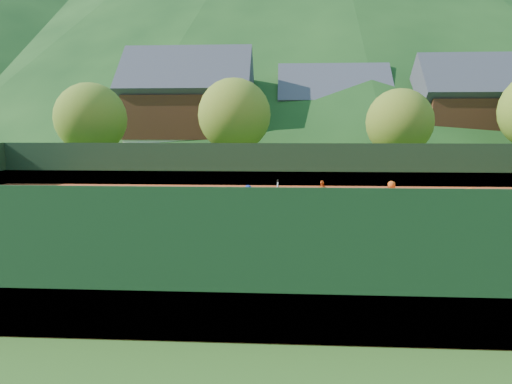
# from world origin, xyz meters

# --- Properties ---
(ground) EXTENTS (400.00, 400.00, 0.00)m
(ground) POSITION_xyz_m (0.00, 0.00, 0.00)
(ground) COLOR #295219
(ground) RESTS_ON ground
(clay_court) EXTENTS (40.00, 24.00, 0.02)m
(clay_court) POSITION_xyz_m (0.00, 0.00, 0.01)
(clay_court) COLOR #C04A1F
(clay_court) RESTS_ON ground
(mountain_far_left) EXTENTS (260.00, 260.00, 100.00)m
(mountain_far_left) POSITION_xyz_m (-90.00, 150.00, 50.00)
(mountain_far_left) COLOR black
(mountain_far_left) RESTS_ON ground
(coach) EXTENTS (0.68, 0.46, 1.81)m
(coach) POSITION_xyz_m (-1.06, -2.35, 0.93)
(coach) COLOR navy
(coach) RESTS_ON clay_court
(student_a) EXTENTS (0.69, 0.57, 1.28)m
(student_a) POSITION_xyz_m (2.14, 1.58, 0.66)
(student_a) COLOR #D55E12
(student_a) RESTS_ON clay_court
(student_b) EXTENTS (0.88, 0.53, 1.40)m
(student_b) POSITION_xyz_m (2.31, 3.04, 0.72)
(student_b) COLOR #CD4812
(student_b) RESTS_ON clay_court
(student_c) EXTENTS (0.80, 0.61, 1.46)m
(student_c) POSITION_xyz_m (5.67, 2.53, 0.75)
(student_c) COLOR #EB5814
(student_c) RESTS_ON clay_court
(student_d) EXTENTS (1.00, 0.80, 1.35)m
(student_d) POSITION_xyz_m (8.89, 1.05, 0.70)
(student_d) COLOR #F95516
(student_d) RESTS_ON clay_court
(tennis_ball_0) EXTENTS (0.07, 0.07, 0.07)m
(tennis_ball_0) POSITION_xyz_m (-3.26, -1.76, 0.05)
(tennis_ball_0) COLOR #B7DE25
(tennis_ball_0) RESTS_ON clay_court
(tennis_ball_1) EXTENTS (0.07, 0.07, 0.07)m
(tennis_ball_1) POSITION_xyz_m (0.42, -6.66, 0.05)
(tennis_ball_1) COLOR #B7DE25
(tennis_ball_1) RESTS_ON clay_court
(tennis_ball_2) EXTENTS (0.07, 0.07, 0.07)m
(tennis_ball_2) POSITION_xyz_m (4.47, -4.91, 0.05)
(tennis_ball_2) COLOR #B7DE25
(tennis_ball_2) RESTS_ON clay_court
(tennis_ball_3) EXTENTS (0.07, 0.07, 0.07)m
(tennis_ball_3) POSITION_xyz_m (3.67, -4.58, 0.05)
(tennis_ball_3) COLOR #B7DE25
(tennis_ball_3) RESTS_ON clay_court
(tennis_ball_4) EXTENTS (0.07, 0.07, 0.07)m
(tennis_ball_4) POSITION_xyz_m (-2.88, -4.00, 0.05)
(tennis_ball_4) COLOR #B7DE25
(tennis_ball_4) RESTS_ON clay_court
(tennis_ball_5) EXTENTS (0.07, 0.07, 0.07)m
(tennis_ball_5) POSITION_xyz_m (-0.47, -5.97, 0.05)
(tennis_ball_5) COLOR #B7DE25
(tennis_ball_5) RESTS_ON clay_court
(tennis_ball_6) EXTENTS (0.07, 0.07, 0.07)m
(tennis_ball_6) POSITION_xyz_m (4.21, -4.12, 0.05)
(tennis_ball_6) COLOR #B7DE25
(tennis_ball_6) RESTS_ON clay_court
(tennis_ball_7) EXTENTS (0.07, 0.07, 0.07)m
(tennis_ball_7) POSITION_xyz_m (4.10, -8.88, 0.05)
(tennis_ball_7) COLOR #B7DE25
(tennis_ball_7) RESTS_ON clay_court
(tennis_ball_8) EXTENTS (0.07, 0.07, 0.07)m
(tennis_ball_8) POSITION_xyz_m (-6.18, -2.89, 0.05)
(tennis_ball_8) COLOR #B7DE25
(tennis_ball_8) RESTS_ON clay_court
(tennis_ball_9) EXTENTS (0.07, 0.07, 0.07)m
(tennis_ball_9) POSITION_xyz_m (5.50, -3.87, 0.05)
(tennis_ball_9) COLOR #B7DE25
(tennis_ball_9) RESTS_ON clay_court
(tennis_ball_10) EXTENTS (0.07, 0.07, 0.07)m
(tennis_ball_10) POSITION_xyz_m (-0.37, -7.04, 0.05)
(tennis_ball_10) COLOR #B7DE25
(tennis_ball_10) RESTS_ON clay_court
(tennis_ball_11) EXTENTS (0.07, 0.07, 0.07)m
(tennis_ball_11) POSITION_xyz_m (-2.89, -0.82, 0.05)
(tennis_ball_11) COLOR #B7DE25
(tennis_ball_11) RESTS_ON clay_court
(tennis_ball_12) EXTENTS (0.07, 0.07, 0.07)m
(tennis_ball_12) POSITION_xyz_m (-1.98, -1.14, 0.05)
(tennis_ball_12) COLOR #B7DE25
(tennis_ball_12) RESTS_ON clay_court
(tennis_ball_13) EXTENTS (0.07, 0.07, 0.07)m
(tennis_ball_13) POSITION_xyz_m (-1.68, -7.95, 0.05)
(tennis_ball_13) COLOR #B7DE25
(tennis_ball_13) RESTS_ON clay_court
(tennis_ball_14) EXTENTS (0.07, 0.07, 0.07)m
(tennis_ball_14) POSITION_xyz_m (4.56, -5.27, 0.05)
(tennis_ball_14) COLOR #B7DE25
(tennis_ball_14) RESTS_ON clay_court
(tennis_ball_16) EXTENTS (0.07, 0.07, 0.07)m
(tennis_ball_16) POSITION_xyz_m (-7.89, -3.20, 0.05)
(tennis_ball_16) COLOR #B7DE25
(tennis_ball_16) RESTS_ON clay_court
(tennis_ball_17) EXTENTS (0.07, 0.07, 0.07)m
(tennis_ball_17) POSITION_xyz_m (5.18, -3.40, 0.05)
(tennis_ball_17) COLOR #B7DE25
(tennis_ball_17) RESTS_ON clay_court
(tennis_ball_18) EXTENTS (0.07, 0.07, 0.07)m
(tennis_ball_18) POSITION_xyz_m (-3.76, -4.84, 0.05)
(tennis_ball_18) COLOR #B7DE25
(tennis_ball_18) RESTS_ON clay_court
(tennis_ball_19) EXTENTS (0.07, 0.07, 0.07)m
(tennis_ball_19) POSITION_xyz_m (-3.65, -8.41, 0.05)
(tennis_ball_19) COLOR #B7DE25
(tennis_ball_19) RESTS_ON clay_court
(tennis_ball_20) EXTENTS (0.07, 0.07, 0.07)m
(tennis_ball_20) POSITION_xyz_m (3.45, -5.29, 0.05)
(tennis_ball_20) COLOR #B7DE25
(tennis_ball_20) RESTS_ON clay_court
(tennis_ball_22) EXTENTS (0.07, 0.07, 0.07)m
(tennis_ball_22) POSITION_xyz_m (-6.66, -5.78, 0.05)
(tennis_ball_22) COLOR #B7DE25
(tennis_ball_22) RESTS_ON clay_court
(tennis_ball_23) EXTENTS (0.07, 0.07, 0.07)m
(tennis_ball_23) POSITION_xyz_m (-4.73, -7.17, 0.05)
(tennis_ball_23) COLOR #B7DE25
(tennis_ball_23) RESTS_ON clay_court
(tennis_ball_24) EXTENTS (0.07, 0.07, 0.07)m
(tennis_ball_24) POSITION_xyz_m (-6.02, -3.39, 0.05)
(tennis_ball_24) COLOR #B7DE25
(tennis_ball_24) RESTS_ON clay_court
(tennis_ball_25) EXTENTS (0.07, 0.07, 0.07)m
(tennis_ball_25) POSITION_xyz_m (-3.85, -4.49, 0.05)
(tennis_ball_25) COLOR #B7DE25
(tennis_ball_25) RESTS_ON clay_court
(tennis_ball_26) EXTENTS (0.07, 0.07, 0.07)m
(tennis_ball_26) POSITION_xyz_m (-0.17, -4.29, 0.05)
(tennis_ball_26) COLOR #B7DE25
(tennis_ball_26) RESTS_ON clay_court
(tennis_ball_27) EXTENTS (0.07, 0.07, 0.07)m
(tennis_ball_27) POSITION_xyz_m (4.41, -5.55, 0.05)
(tennis_ball_27) COLOR #B7DE25
(tennis_ball_27) RESTS_ON clay_court
(court_lines) EXTENTS (23.83, 11.03, 0.00)m
(court_lines) POSITION_xyz_m (0.00, 0.00, 0.02)
(court_lines) COLOR white
(court_lines) RESTS_ON clay_court
(tennis_net) EXTENTS (0.10, 12.07, 1.10)m
(tennis_net) POSITION_xyz_m (0.00, 0.00, 0.52)
(tennis_net) COLOR black
(tennis_net) RESTS_ON clay_court
(perimeter_fence) EXTENTS (40.40, 24.24, 3.00)m
(perimeter_fence) POSITION_xyz_m (0.00, 0.00, 1.27)
(perimeter_fence) COLOR black
(perimeter_fence) RESTS_ON clay_court
(ball_hopper) EXTENTS (0.57, 0.57, 1.00)m
(ball_hopper) POSITION_xyz_m (-7.71, -4.89, 0.77)
(ball_hopper) COLOR black
(ball_hopper) RESTS_ON clay_court
(chalet_left) EXTENTS (13.80, 9.93, 12.92)m
(chalet_left) POSITION_xyz_m (-10.00, 30.00, 5.65)
(chalet_left) COLOR beige
(chalet_left) RESTS_ON ground
(chalet_mid) EXTENTS (12.65, 8.82, 11.45)m
(chalet_mid) POSITION_xyz_m (6.00, 34.00, 4.99)
(chalet_mid) COLOR beige
(chalet_mid) RESTS_ON ground
(chalet_right) EXTENTS (11.50, 8.82, 11.91)m
(chalet_right) POSITION_xyz_m (20.00, 30.00, 5.26)
(chalet_right) COLOR beige
(chalet_right) RESTS_ON ground
(tree_a) EXTENTS (6.00, 6.00, 7.88)m
(tree_a) POSITION_xyz_m (-16.00, 18.00, 4.87)
(tree_a) COLOR #402819
(tree_a) RESTS_ON ground
(tree_b) EXTENTS (6.40, 6.40, 8.40)m
(tree_b) POSITION_xyz_m (-4.00, 20.00, 5.19)
(tree_b) COLOR #402919
(tree_b) RESTS_ON ground
(tree_c) EXTENTS (5.60, 5.60, 7.35)m
(tree_c) POSITION_xyz_m (10.00, 19.00, 4.54)
(tree_c) COLOR #3D2918
(tree_c) RESTS_ON ground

